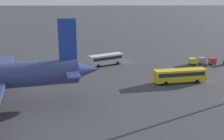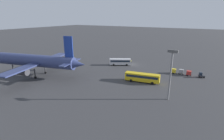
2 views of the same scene
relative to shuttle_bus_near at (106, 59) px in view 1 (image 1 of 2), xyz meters
The scene contains 7 objects.
ground_plane 7.40m from the shuttle_bus_near, 133.51° to the right, with size 600.00×600.00×0.00m, color #38383A.
shuttle_bus_near is the anchor object (origin of this frame).
shuttle_bus_far 24.70m from the shuttle_bus_near, 137.41° to the left, with size 13.17×4.79×3.37m.
worker_person 7.39m from the shuttle_bus_near, 113.66° to the right, with size 0.38×0.38×1.74m.
cargo_cart_red 32.48m from the shuttle_bus_near, behind, with size 2.15×1.87×2.06m.
cargo_cart_grey 29.40m from the shuttle_bus_near, behind, with size 2.15×1.87×2.06m.
cargo_cart_yellow 26.30m from the shuttle_bus_near, behind, with size 2.15×1.87×2.06m.
Camera 1 is at (4.65, 87.31, 22.46)m, focal length 45.00 mm.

